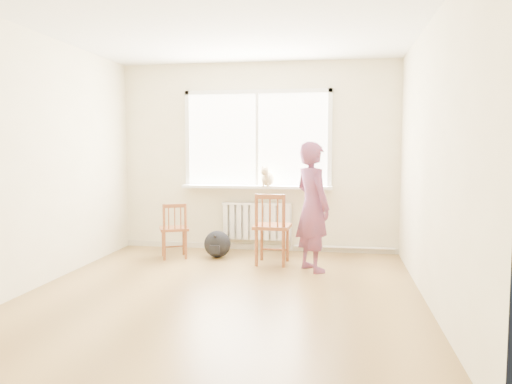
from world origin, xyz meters
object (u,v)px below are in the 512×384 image
at_px(chair_left, 174,230).
at_px(cat, 267,178).
at_px(person, 312,207).
at_px(backpack, 217,244).
at_px(chair_right, 272,229).

xyz_separation_m(chair_left, cat, (1.19, 0.56, 0.69)).
bearing_deg(person, backpack, 32.21).
relative_size(chair_right, cat, 2.11).
bearing_deg(person, chair_right, 31.01).
height_order(cat, backpack, cat).
bearing_deg(chair_left, person, 144.78).
distance_m(chair_left, person, 1.94).
xyz_separation_m(person, backpack, (-1.30, 0.52, -0.60)).
relative_size(chair_left, cat, 1.73).
distance_m(chair_right, person, 0.65).
xyz_separation_m(cat, backpack, (-0.63, -0.42, -0.89)).
xyz_separation_m(person, cat, (-0.68, 0.93, 0.29)).
bearing_deg(person, cat, -0.14).
relative_size(chair_left, backpack, 2.05).
relative_size(chair_left, person, 0.48).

